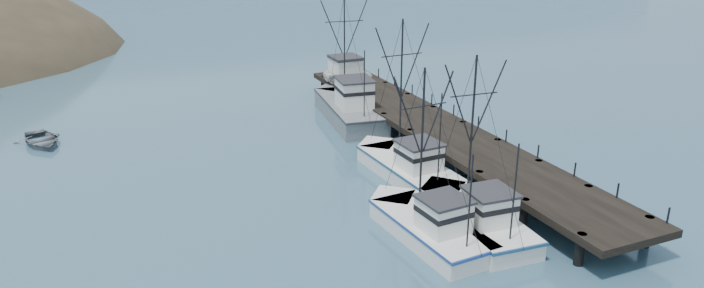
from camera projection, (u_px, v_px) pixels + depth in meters
name	position (u px, v px, depth m)	size (l,w,h in m)	color
ground	(369.00, 273.00, 35.11)	(400.00, 400.00, 0.00)	#2F5269
pier	(437.00, 129.00, 53.59)	(6.00, 44.00, 2.00)	black
trawler_near	(474.00, 217.00, 39.92)	(4.32, 11.28, 11.40)	silver
trawler_mid	(428.00, 225.00, 38.81)	(4.34, 11.02, 10.93)	silver
trawler_far	(406.00, 166.00, 48.03)	(4.36, 12.05, 12.21)	silver
work_vessel	(349.00, 107.00, 61.20)	(5.87, 14.50, 12.23)	slate
pier_shed	(346.00, 69.00, 67.04)	(3.00, 3.20, 2.80)	silver
pickup_truck	(348.00, 74.00, 67.78)	(2.43, 5.28, 1.47)	silver
motorboat	(42.00, 144.00, 54.89)	(3.93, 5.50, 1.14)	slate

